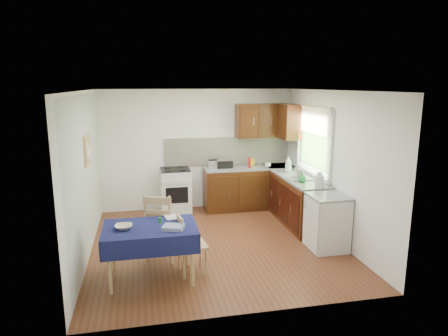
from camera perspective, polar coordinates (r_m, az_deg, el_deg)
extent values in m
plane|color=#542D16|center=(6.74, -1.15, -10.77)|extent=(4.20, 4.20, 0.00)
cube|color=white|center=(6.22, -1.24, 11.01)|extent=(4.00, 4.20, 0.02)
cube|color=white|center=(8.40, -3.83, 2.65)|extent=(4.00, 0.02, 2.50)
cube|color=white|center=(4.38, 3.89, -6.02)|extent=(4.00, 0.02, 2.50)
cube|color=silver|center=(6.32, -19.33, -1.09)|extent=(0.02, 4.20, 2.50)
cube|color=white|center=(7.00, 15.12, 0.40)|extent=(0.02, 4.20, 2.50)
cube|color=black|center=(8.49, 3.57, -2.91)|extent=(1.90, 0.60, 0.86)
cube|color=black|center=(7.65, 10.58, -4.77)|extent=(0.60, 1.70, 0.86)
cube|color=slate|center=(8.39, 3.61, 0.07)|extent=(1.90, 0.60, 0.04)
cube|color=slate|center=(7.53, 10.71, -1.48)|extent=(0.60, 1.70, 0.04)
cube|color=slate|center=(8.58, 7.80, 0.25)|extent=(0.60, 0.60, 0.04)
cube|color=white|center=(8.50, 0.53, 2.45)|extent=(2.70, 0.02, 0.60)
cube|color=black|center=(8.46, 5.78, 6.78)|extent=(1.20, 0.35, 0.70)
cube|color=black|center=(8.20, 9.52, 6.52)|extent=(0.35, 0.50, 0.70)
cube|color=silver|center=(8.22, -6.92, -3.32)|extent=(0.60, 0.60, 0.90)
cube|color=black|center=(8.11, -7.00, -0.22)|extent=(0.58, 0.58, 0.02)
cube|color=black|center=(7.93, -6.73, -3.89)|extent=(0.44, 0.01, 0.32)
cube|color=#365D26|center=(7.57, 12.75, 3.28)|extent=(0.01, 1.40, 0.85)
cube|color=silver|center=(7.50, 12.87, 8.20)|extent=(0.04, 1.48, 0.06)
cube|color=silver|center=(7.67, 12.46, -0.79)|extent=(0.04, 1.48, 0.06)
cube|color=tan|center=(7.51, 12.69, 6.52)|extent=(0.02, 1.36, 0.44)
cube|color=silver|center=(6.61, 14.53, -7.67)|extent=(0.55, 0.58, 0.85)
cube|color=slate|center=(6.48, 14.74, -3.96)|extent=(0.58, 0.60, 0.03)
cube|color=tan|center=(6.54, -18.99, 2.49)|extent=(0.02, 0.62, 0.47)
cube|color=#A58545|center=(6.54, -18.86, 2.50)|extent=(0.01, 0.56, 0.41)
cube|color=white|center=(6.46, -18.87, 2.56)|extent=(0.00, 0.18, 0.24)
cube|color=white|center=(6.67, -18.60, 1.82)|extent=(0.00, 0.15, 0.20)
cube|color=#0F103C|center=(5.44, -10.54, -8.38)|extent=(1.19, 0.80, 0.03)
cube|color=#0F103C|center=(5.10, -10.37, -11.16)|extent=(1.23, 0.02, 0.26)
cube|color=#0F103C|center=(5.86, -10.60, -8.07)|extent=(1.23, 0.02, 0.26)
cube|color=#0F103C|center=(5.50, -16.91, -9.73)|extent=(0.02, 0.84, 0.26)
cube|color=#0F103C|center=(5.52, -4.11, -9.17)|extent=(0.02, 0.84, 0.26)
cylinder|color=tan|center=(5.30, -16.04, -13.55)|extent=(0.05, 0.05, 0.72)
cylinder|color=tan|center=(5.32, -4.58, -13.04)|extent=(0.05, 0.05, 0.72)
cylinder|color=tan|center=(5.88, -15.60, -10.92)|extent=(0.05, 0.05, 0.72)
cylinder|color=tan|center=(5.89, -5.38, -10.47)|extent=(0.05, 0.05, 0.72)
cube|color=tan|center=(6.14, -8.76, -8.32)|extent=(0.60, 0.60, 0.04)
cube|color=tan|center=(5.84, -9.52, -5.44)|extent=(0.39, 0.19, 0.33)
cylinder|color=tan|center=(6.33, -6.52, -9.98)|extent=(0.04, 0.04, 0.49)
cylinder|color=tan|center=(6.45, -9.71, -9.67)|extent=(0.04, 0.04, 0.49)
cylinder|color=tan|center=(6.01, -7.58, -11.25)|extent=(0.04, 0.04, 0.49)
cylinder|color=tan|center=(6.13, -10.93, -10.89)|extent=(0.04, 0.04, 0.49)
cube|color=tan|center=(5.65, -4.57, -10.94)|extent=(0.42, 0.42, 0.04)
cube|color=tan|center=(5.50, -6.28, -8.08)|extent=(0.07, 0.34, 0.27)
cylinder|color=tan|center=(5.63, -2.59, -13.26)|extent=(0.03, 0.03, 0.41)
cylinder|color=tan|center=(5.90, -3.42, -12.04)|extent=(0.03, 0.03, 0.41)
cylinder|color=tan|center=(5.56, -5.72, -13.63)|extent=(0.03, 0.03, 0.41)
cylinder|color=tan|center=(5.84, -6.40, -12.38)|extent=(0.03, 0.03, 0.41)
cube|color=silver|center=(8.19, -1.51, 0.54)|extent=(0.24, 0.15, 0.17)
cube|color=black|center=(8.17, -1.51, 1.18)|extent=(0.20, 0.02, 0.02)
cube|color=black|center=(8.27, 0.00, 0.60)|extent=(0.32, 0.28, 0.15)
cube|color=silver|center=(8.25, 0.00, 1.26)|extent=(0.32, 0.28, 0.03)
cylinder|color=red|center=(8.24, 3.67, 0.77)|extent=(0.05, 0.05, 0.22)
cube|color=gold|center=(8.47, 3.96, 0.83)|extent=(0.11, 0.08, 0.15)
cube|color=gray|center=(7.39, 10.78, -1.49)|extent=(0.43, 0.32, 0.02)
cylinder|color=silver|center=(7.37, 10.80, -0.80)|extent=(0.05, 0.20, 0.20)
cylinder|color=silver|center=(6.89, 13.45, -1.85)|extent=(0.16, 0.16, 0.20)
sphere|color=silver|center=(6.86, 13.50, -0.89)|extent=(0.10, 0.10, 0.10)
imported|color=white|center=(8.33, 6.29, 0.44)|extent=(0.14, 0.14, 0.10)
imported|color=silver|center=(7.93, 9.17, 0.57)|extent=(0.15, 0.15, 0.32)
imported|color=blue|center=(8.01, 9.19, 0.28)|extent=(0.13, 0.13, 0.21)
imported|color=#227C31|center=(7.13, 11.11, -1.34)|extent=(0.17, 0.17, 0.18)
imported|color=beige|center=(5.41, -14.14, -8.16)|extent=(0.23, 0.23, 0.06)
imported|color=white|center=(5.70, -8.37, -7.09)|extent=(0.21, 0.26, 0.02)
cylinder|color=#25892C|center=(5.52, -9.14, -7.39)|extent=(0.04, 0.04, 0.08)
cube|color=#284392|center=(5.29, -7.24, -8.41)|extent=(0.33, 0.29, 0.05)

